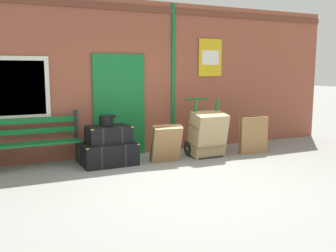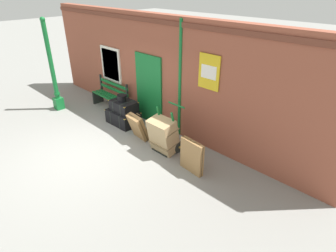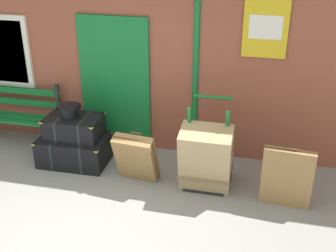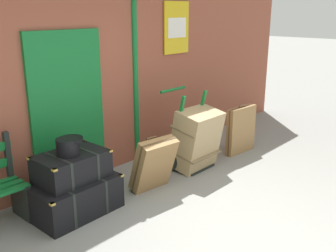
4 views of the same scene
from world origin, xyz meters
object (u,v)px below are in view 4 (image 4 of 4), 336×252
(steamer_trunk_middle, at_px, (72,166))
(suitcase_caramel, at_px, (154,164))
(large_brown_trunk, at_px, (196,139))
(suitcase_olive, at_px, (241,130))
(round_hatbox, at_px, (68,146))
(porters_trolley, at_px, (187,149))
(steamer_trunk_base, at_px, (75,196))

(steamer_trunk_middle, xyz_separation_m, suitcase_caramel, (1.05, -0.32, -0.21))
(steamer_trunk_middle, xyz_separation_m, large_brown_trunk, (2.01, -0.27, -0.11))
(suitcase_olive, height_order, suitcase_caramel, suitcase_olive)
(round_hatbox, bearing_deg, porters_trolley, -2.12)
(large_brown_trunk, bearing_deg, porters_trolley, 90.00)
(steamer_trunk_base, height_order, round_hatbox, round_hatbox)
(steamer_trunk_base, distance_m, large_brown_trunk, 2.06)
(suitcase_olive, bearing_deg, large_brown_trunk, 173.30)
(porters_trolley, bearing_deg, suitcase_olive, -15.85)
(steamer_trunk_base, relative_size, porters_trolley, 0.86)
(steamer_trunk_middle, relative_size, suitcase_caramel, 1.09)
(suitcase_olive, bearing_deg, steamer_trunk_base, 173.36)
(steamer_trunk_base, xyz_separation_m, porters_trolley, (2.03, -0.06, 0.06))
(round_hatbox, xyz_separation_m, large_brown_trunk, (2.05, -0.25, -0.38))
(suitcase_caramel, bearing_deg, round_hatbox, 164.66)
(steamer_trunk_middle, height_order, porters_trolley, porters_trolley)
(large_brown_trunk, xyz_separation_m, suitcase_caramel, (-0.96, -0.04, -0.10))
(large_brown_trunk, height_order, suitcase_olive, large_brown_trunk)
(round_hatbox, height_order, large_brown_trunk, large_brown_trunk)
(porters_trolley, xyz_separation_m, suitcase_olive, (1.06, -0.30, 0.13))
(steamer_trunk_middle, height_order, round_hatbox, round_hatbox)
(porters_trolley, relative_size, suitcase_caramel, 1.59)
(steamer_trunk_base, bearing_deg, porters_trolley, -1.64)
(steamer_trunk_base, relative_size, steamer_trunk_middle, 1.25)
(round_hatbox, xyz_separation_m, suitcase_olive, (3.11, -0.38, -0.46))
(steamer_trunk_base, relative_size, suitcase_olive, 1.23)
(steamer_trunk_middle, relative_size, round_hatbox, 2.58)
(porters_trolley, distance_m, suitcase_olive, 1.11)
(steamer_trunk_base, height_order, steamer_trunk_middle, steamer_trunk_middle)
(steamer_trunk_base, xyz_separation_m, suitcase_caramel, (1.06, -0.28, 0.16))
(steamer_trunk_middle, relative_size, porters_trolley, 0.69)
(steamer_trunk_base, bearing_deg, round_hatbox, 141.14)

